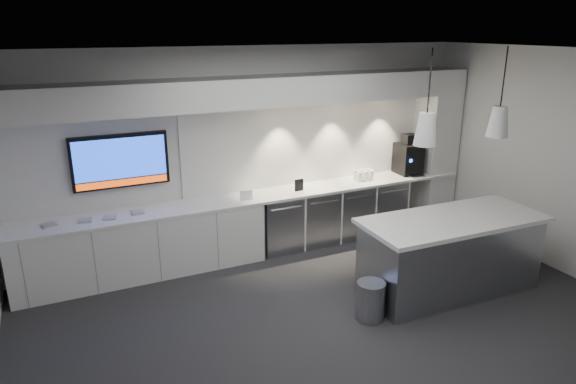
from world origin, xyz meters
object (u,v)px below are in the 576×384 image
wall_tv (120,161)px  coffee_machine (408,157)px  island (450,254)px  bin (371,301)px

wall_tv → coffee_machine: (4.55, -0.25, -0.39)m
wall_tv → coffee_machine: size_ratio=1.87×
island → coffee_machine: 2.43m
bin → coffee_machine: bearing=45.6°
wall_tv → coffee_machine: 4.57m
island → bin: size_ratio=5.12×
wall_tv → bin: wall_tv is taller
island → coffee_machine: coffee_machine is taller
coffee_machine → island: bearing=-110.0°
island → coffee_machine: size_ratio=3.55×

